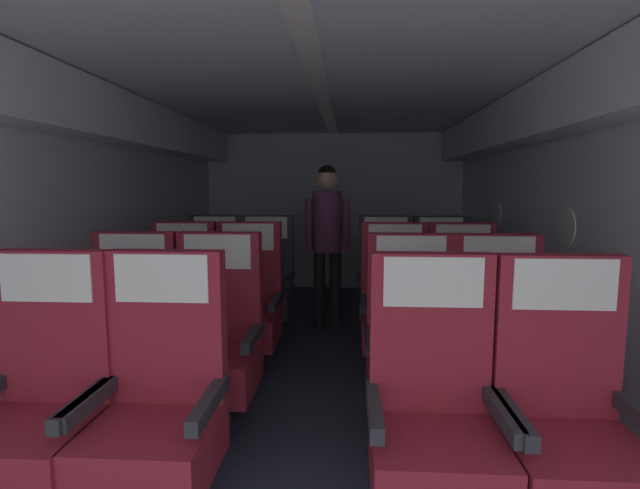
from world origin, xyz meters
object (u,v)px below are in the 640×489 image
at_px(seat_a_left_aisle, 158,412).
at_px(seat_d_right_aisle, 441,288).
at_px(seat_c_left_aisle, 247,309).
at_px(seat_b_left_aisle, 215,345).
at_px(seat_a_right_window, 434,421).
at_px(seat_c_right_window, 395,311).
at_px(flight_attendant, 327,229).
at_px(seat_a_left_window, 40,411).
at_px(seat_b_left_window, 129,344).
at_px(seat_d_left_window, 214,285).
at_px(seat_c_right_aisle, 463,312).
at_px(seat_a_right_aisle, 567,427).
at_px(seat_b_right_aisle, 500,352).
at_px(seat_c_left_window, 180,308).
at_px(seat_b_right_window, 411,350).
at_px(seat_d_right_window, 386,287).
at_px(seat_d_left_aisle, 265,286).

height_order(seat_a_left_aisle, seat_d_right_aisle, same).
bearing_deg(seat_c_left_aisle, seat_b_left_aisle, -90.10).
bearing_deg(seat_a_right_window, seat_c_right_window, 89.84).
height_order(seat_d_right_aisle, flight_attendant, flight_attendant).
distance_m(seat_a_left_window, flight_attendant, 3.01).
distance_m(seat_b_left_window, seat_d_left_window, 1.64).
bearing_deg(seat_a_left_aisle, seat_c_right_aisle, 45.58).
bearing_deg(seat_c_left_aisle, seat_a_right_aisle, -45.95).
xyz_separation_m(seat_a_left_window, seat_a_right_aisle, (2.08, -0.00, 0.00)).
relative_size(seat_a_right_window, seat_c_left_aisle, 1.00).
height_order(seat_b_right_aisle, seat_c_left_window, same).
height_order(seat_b_right_aisle, seat_d_right_aisle, same).
relative_size(seat_b_right_window, seat_c_left_aisle, 1.00).
distance_m(seat_b_left_window, seat_b_right_window, 1.62).
xyz_separation_m(seat_c_right_window, seat_d_right_window, (-0.00, 0.84, 0.00)).
height_order(seat_a_right_window, seat_d_left_aisle, same).
xyz_separation_m(seat_a_right_window, seat_d_left_aisle, (-1.10, 2.45, 0.00)).
bearing_deg(seat_a_left_window, seat_a_right_aisle, -0.05).
relative_size(seat_a_left_aisle, seat_a_right_aisle, 1.00).
bearing_deg(seat_b_left_aisle, seat_d_left_window, 106.63).
bearing_deg(seat_a_right_aisle, seat_a_left_aisle, 179.22).
bearing_deg(seat_a_right_window, seat_a_left_aisle, 179.63).
bearing_deg(seat_a_right_aisle, seat_b_left_window, 158.64).
relative_size(seat_a_left_aisle, seat_d_right_aisle, 1.00).
height_order(seat_c_left_aisle, seat_d_right_window, same).
distance_m(seat_b_left_window, seat_c_left_aisle, 0.97).
xyz_separation_m(seat_a_right_aisle, seat_b_right_aisle, (0.00, 0.82, 0.00)).
distance_m(seat_a_left_aisle, seat_a_right_window, 1.10).
distance_m(seat_b_right_aisle, seat_b_right_window, 0.49).
distance_m(seat_b_right_aisle, seat_d_left_aisle, 2.29).
bearing_deg(seat_d_left_aisle, seat_a_left_aisle, -90.00).
bearing_deg(seat_a_left_window, seat_b_left_aisle, 59.54).
xyz_separation_m(seat_c_left_aisle, seat_c_right_window, (1.10, -0.00, 0.00)).
relative_size(seat_b_left_aisle, seat_d_left_window, 1.00).
bearing_deg(seat_d_right_window, seat_b_left_aisle, -123.48).
bearing_deg(seat_a_right_window, seat_b_right_aisle, 58.13).
height_order(seat_c_left_aisle, seat_c_right_window, same).
bearing_deg(seat_d_left_window, seat_a_right_window, -57.05).
relative_size(seat_c_left_window, flight_attendant, 0.70).
bearing_deg(seat_c_right_aisle, seat_c_left_aisle, -179.64).
distance_m(seat_a_left_window, seat_a_right_aisle, 2.08).
bearing_deg(seat_c_right_window, seat_c_right_aisle, 1.41).
relative_size(seat_b_right_window, flight_attendant, 0.70).
bearing_deg(seat_a_left_aisle, seat_d_left_window, 101.19).
relative_size(seat_c_right_window, seat_d_right_window, 1.00).
height_order(seat_a_right_aisle, seat_d_left_window, same).
bearing_deg(seat_a_right_aisle, seat_d_right_window, 101.31).
relative_size(seat_c_left_window, seat_c_right_aisle, 1.00).
relative_size(seat_b_right_aisle, seat_c_right_window, 1.00).
bearing_deg(seat_a_right_aisle, seat_b_right_window, 120.29).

